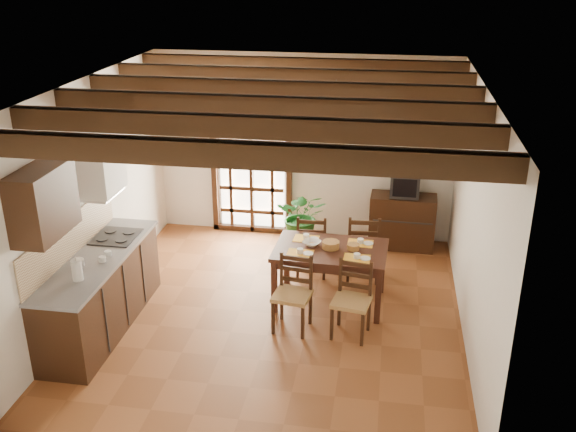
% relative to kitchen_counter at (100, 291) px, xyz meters
% --- Properties ---
extents(ground_plane, '(5.00, 5.00, 0.00)m').
position_rel_kitchen_counter_xyz_m(ground_plane, '(1.96, 0.60, -0.47)').
color(ground_plane, brown).
extents(room_shell, '(4.52, 5.02, 2.81)m').
position_rel_kitchen_counter_xyz_m(room_shell, '(1.96, 0.60, 1.34)').
color(room_shell, silver).
rests_on(room_shell, ground_plane).
extents(ceiling_beams, '(4.50, 4.34, 0.20)m').
position_rel_kitchen_counter_xyz_m(ceiling_beams, '(1.96, 0.60, 2.22)').
color(ceiling_beams, black).
rests_on(ceiling_beams, room_shell).
extents(french_door, '(1.26, 0.11, 2.32)m').
position_rel_kitchen_counter_xyz_m(french_door, '(1.16, 3.05, 0.70)').
color(french_door, white).
rests_on(french_door, ground_plane).
extents(kitchen_counter, '(0.64, 2.25, 1.38)m').
position_rel_kitchen_counter_xyz_m(kitchen_counter, '(0.00, 0.00, 0.00)').
color(kitchen_counter, black).
rests_on(kitchen_counter, ground_plane).
extents(upper_cabinet, '(0.35, 0.80, 0.70)m').
position_rel_kitchen_counter_xyz_m(upper_cabinet, '(-0.12, -0.70, 1.38)').
color(upper_cabinet, black).
rests_on(upper_cabinet, room_shell).
extents(range_hood, '(0.38, 0.60, 0.54)m').
position_rel_kitchen_counter_xyz_m(range_hood, '(-0.09, 0.55, 1.26)').
color(range_hood, white).
rests_on(range_hood, room_shell).
extents(counter_items, '(0.50, 1.43, 0.25)m').
position_rel_kitchen_counter_xyz_m(counter_items, '(0.00, 0.09, 0.49)').
color(counter_items, black).
rests_on(counter_items, kitchen_counter).
extents(dining_table, '(1.41, 0.94, 0.75)m').
position_rel_kitchen_counter_xyz_m(dining_table, '(2.59, 1.01, 0.18)').
color(dining_table, '#371B12').
rests_on(dining_table, ground_plane).
extents(chair_near_left, '(0.47, 0.45, 0.90)m').
position_rel_kitchen_counter_xyz_m(chair_near_left, '(2.22, 0.32, -0.19)').
color(chair_near_left, '#A97E47').
rests_on(chair_near_left, ground_plane).
extents(chair_near_right, '(0.48, 0.46, 0.90)m').
position_rel_kitchen_counter_xyz_m(chair_near_right, '(2.91, 0.29, -0.19)').
color(chair_near_right, '#A97E47').
rests_on(chair_near_right, ground_plane).
extents(chair_far_left, '(0.43, 0.41, 0.90)m').
position_rel_kitchen_counter_xyz_m(chair_far_left, '(2.27, 1.73, -0.19)').
color(chair_far_left, '#A97E47').
rests_on(chair_far_left, ground_plane).
extents(chair_far_right, '(0.47, 0.45, 0.96)m').
position_rel_kitchen_counter_xyz_m(chair_far_right, '(2.96, 1.70, -0.17)').
color(chair_far_right, '#A97E47').
rests_on(chair_far_right, ground_plane).
extents(table_setting, '(1.00, 0.67, 0.09)m').
position_rel_kitchen_counter_xyz_m(table_setting, '(2.59, 1.01, 0.30)').
color(table_setting, '#F7AD27').
rests_on(table_setting, dining_table).
extents(table_bowl, '(0.28, 0.28, 0.05)m').
position_rel_kitchen_counter_xyz_m(table_bowl, '(2.34, 1.07, 0.30)').
color(table_bowl, white).
rests_on(table_bowl, dining_table).
extents(sideboard, '(0.97, 0.46, 0.82)m').
position_rel_kitchen_counter_xyz_m(sideboard, '(3.48, 2.83, -0.07)').
color(sideboard, black).
rests_on(sideboard, ground_plane).
extents(crt_tv, '(0.42, 0.39, 0.36)m').
position_rel_kitchen_counter_xyz_m(crt_tv, '(3.48, 2.82, 0.53)').
color(crt_tv, black).
rests_on(crt_tv, sideboard).
extents(fuse_box, '(0.25, 0.03, 0.32)m').
position_rel_kitchen_counter_xyz_m(fuse_box, '(3.46, 3.08, 1.28)').
color(fuse_box, white).
rests_on(fuse_box, room_shell).
extents(plant_pot, '(0.33, 0.33, 0.20)m').
position_rel_kitchen_counter_xyz_m(plant_pot, '(2.04, 2.41, -0.36)').
color(plant_pot, maroon).
rests_on(plant_pot, ground_plane).
extents(potted_plant, '(1.91, 1.66, 2.05)m').
position_rel_kitchen_counter_xyz_m(potted_plant, '(2.04, 2.41, 0.10)').
color(potted_plant, '#144C19').
rests_on(potted_plant, ground_plane).
extents(wall_shelf, '(0.20, 0.42, 0.20)m').
position_rel_kitchen_counter_xyz_m(wall_shelf, '(4.10, 2.20, 1.04)').
color(wall_shelf, black).
rests_on(wall_shelf, room_shell).
extents(shelf_vase, '(0.15, 0.15, 0.15)m').
position_rel_kitchen_counter_xyz_m(shelf_vase, '(4.10, 2.20, 1.18)').
color(shelf_vase, '#B2BFB2').
rests_on(shelf_vase, wall_shelf).
extents(shelf_flowers, '(0.14, 0.14, 0.36)m').
position_rel_kitchen_counter_xyz_m(shelf_flowers, '(4.10, 2.20, 1.38)').
color(shelf_flowers, '#F7AD27').
rests_on(shelf_flowers, shelf_vase).
extents(framed_picture, '(0.03, 0.32, 0.32)m').
position_rel_kitchen_counter_xyz_m(framed_picture, '(4.18, 2.20, 1.58)').
color(framed_picture, brown).
rests_on(framed_picture, room_shell).
extents(pendant_lamp, '(0.36, 0.36, 0.84)m').
position_rel_kitchen_counter_xyz_m(pendant_lamp, '(2.59, 1.11, 1.60)').
color(pendant_lamp, black).
rests_on(pendant_lamp, room_shell).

